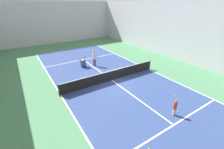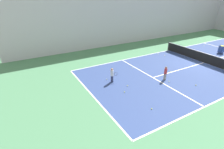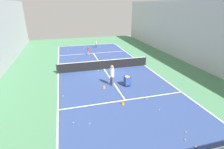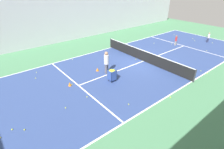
% 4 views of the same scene
% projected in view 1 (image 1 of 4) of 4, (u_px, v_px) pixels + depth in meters
% --- Properties ---
extents(ground_plane, '(39.11, 39.11, 0.00)m').
position_uv_depth(ground_plane, '(112.00, 80.00, 13.98)').
color(ground_plane, '#477F56').
extents(court_playing_area, '(9.47, 24.56, 0.00)m').
position_uv_depth(court_playing_area, '(112.00, 80.00, 13.98)').
color(court_playing_area, navy).
rests_on(court_playing_area, ground).
extents(line_baseline_far, '(9.47, 0.10, 0.00)m').
position_uv_depth(line_baseline_far, '(69.00, 49.00, 23.30)').
color(line_baseline_far, white).
rests_on(line_baseline_far, ground).
extents(line_sideline_left, '(0.10, 24.56, 0.00)m').
position_uv_depth(line_sideline_left, '(61.00, 96.00, 11.67)').
color(line_sideline_left, white).
rests_on(line_sideline_left, ground).
extents(line_sideline_right, '(0.10, 24.56, 0.00)m').
position_uv_depth(line_sideline_right, '(149.00, 69.00, 16.29)').
color(line_sideline_right, white).
rests_on(line_sideline_right, ground).
extents(line_service_near, '(9.47, 0.10, 0.00)m').
position_uv_depth(line_service_near, '(174.00, 125.00, 8.85)').
color(line_service_near, white).
rests_on(line_service_near, ground).
extents(line_service_far, '(9.47, 0.10, 0.00)m').
position_uv_depth(line_service_far, '(83.00, 60.00, 19.10)').
color(line_service_far, white).
rests_on(line_service_far, ground).
extents(line_centre_service, '(0.10, 13.51, 0.00)m').
position_uv_depth(line_centre_service, '(112.00, 80.00, 13.98)').
color(line_centre_service, white).
rests_on(line_centre_service, ground).
extents(hall_enclosure_right, '(0.15, 35.41, 6.92)m').
position_uv_depth(hall_enclosure_right, '(185.00, 32.00, 17.41)').
color(hall_enclosure_right, silver).
rests_on(hall_enclosure_right, ground).
extents(hall_enclosure_far, '(20.02, 0.15, 6.92)m').
position_uv_depth(hall_enclosure_far, '(57.00, 23.00, 25.87)').
color(hall_enclosure_far, silver).
rests_on(hall_enclosure_far, ground).
extents(tennis_net, '(9.77, 0.10, 1.01)m').
position_uv_depth(tennis_net, '(112.00, 75.00, 13.75)').
color(tennis_net, '#2D2D33').
rests_on(tennis_net, ground).
extents(coach_at_net, '(0.51, 0.68, 1.82)m').
position_uv_depth(coach_at_net, '(94.00, 57.00, 16.74)').
color(coach_at_net, '#4C4C56').
rests_on(coach_at_net, ground).
extents(child_midcourt, '(0.28, 0.28, 1.14)m').
position_uv_depth(child_midcourt, '(175.00, 107.00, 9.38)').
color(child_midcourt, gray).
rests_on(child_midcourt, ground).
extents(ball_cart, '(0.49, 0.52, 0.90)m').
position_uv_depth(ball_cart, '(83.00, 62.00, 16.65)').
color(ball_cart, '#2D478C').
rests_on(ball_cart, ground).
extents(training_cone_0, '(0.23, 0.23, 0.29)m').
position_uv_depth(training_cone_0, '(84.00, 57.00, 19.58)').
color(training_cone_0, orange).
rests_on(training_cone_0, ground).
extents(training_cone_1, '(0.23, 0.23, 0.26)m').
position_uv_depth(training_cone_1, '(99.00, 63.00, 17.78)').
color(training_cone_1, orange).
rests_on(training_cone_1, ground).
extents(tennis_ball_0, '(0.07, 0.07, 0.07)m').
position_uv_depth(tennis_ball_0, '(178.00, 112.00, 9.88)').
color(tennis_ball_0, yellow).
rests_on(tennis_ball_0, ground).
extents(tennis_ball_1, '(0.07, 0.07, 0.07)m').
position_uv_depth(tennis_ball_1, '(66.00, 58.00, 19.63)').
color(tennis_ball_1, yellow).
rests_on(tennis_ball_1, ground).
extents(tennis_ball_2, '(0.07, 0.07, 0.07)m').
position_uv_depth(tennis_ball_2, '(68.00, 110.00, 10.02)').
color(tennis_ball_2, yellow).
rests_on(tennis_ball_2, ground).
extents(tennis_ball_3, '(0.07, 0.07, 0.07)m').
position_uv_depth(tennis_ball_3, '(50.00, 81.00, 13.80)').
color(tennis_ball_3, yellow).
rests_on(tennis_ball_3, ground).
extents(tennis_ball_4, '(0.07, 0.07, 0.07)m').
position_uv_depth(tennis_ball_4, '(56.00, 69.00, 16.30)').
color(tennis_ball_4, yellow).
rests_on(tennis_ball_4, ground).
extents(tennis_ball_5, '(0.07, 0.07, 0.07)m').
position_uv_depth(tennis_ball_5, '(175.00, 96.00, 11.61)').
color(tennis_ball_5, yellow).
rests_on(tennis_ball_5, ground).
extents(tennis_ball_6, '(0.07, 0.07, 0.07)m').
position_uv_depth(tennis_ball_6, '(76.00, 108.00, 10.25)').
color(tennis_ball_6, yellow).
rests_on(tennis_ball_6, ground).
extents(tennis_ball_7, '(0.07, 0.07, 0.07)m').
position_uv_depth(tennis_ball_7, '(61.00, 52.00, 21.82)').
color(tennis_ball_7, yellow).
rests_on(tennis_ball_7, ground).
extents(tennis_ball_8, '(0.07, 0.07, 0.07)m').
position_uv_depth(tennis_ball_8, '(59.00, 54.00, 21.26)').
color(tennis_ball_8, yellow).
rests_on(tennis_ball_8, ground).
extents(tennis_ball_9, '(0.07, 0.07, 0.07)m').
position_uv_depth(tennis_ball_9, '(71.00, 61.00, 18.53)').
color(tennis_ball_9, yellow).
rests_on(tennis_ball_9, ground).
extents(tennis_ball_10, '(0.07, 0.07, 0.07)m').
position_uv_depth(tennis_ball_10, '(85.00, 58.00, 19.51)').
color(tennis_ball_10, yellow).
rests_on(tennis_ball_10, ground).
extents(tennis_ball_11, '(0.07, 0.07, 0.07)m').
position_uv_depth(tennis_ball_11, '(58.00, 52.00, 22.15)').
color(tennis_ball_11, yellow).
rests_on(tennis_ball_11, ground).
extents(tennis_ball_12, '(0.07, 0.07, 0.07)m').
position_uv_depth(tennis_ball_12, '(97.00, 52.00, 22.06)').
color(tennis_ball_12, yellow).
rests_on(tennis_ball_12, ground).
extents(tennis_ball_13, '(0.07, 0.07, 0.07)m').
position_uv_depth(tennis_ball_13, '(85.00, 102.00, 10.84)').
color(tennis_ball_13, yellow).
rests_on(tennis_ball_13, ground).
extents(tennis_ball_14, '(0.07, 0.07, 0.07)m').
position_uv_depth(tennis_ball_14, '(147.00, 106.00, 10.42)').
color(tennis_ball_14, yellow).
rests_on(tennis_ball_14, ground).
extents(tennis_ball_15, '(0.07, 0.07, 0.07)m').
position_uv_depth(tennis_ball_15, '(116.00, 77.00, 14.52)').
color(tennis_ball_15, yellow).
rests_on(tennis_ball_15, ground).
extents(tennis_ball_16, '(0.07, 0.07, 0.07)m').
position_uv_depth(tennis_ball_16, '(149.00, 148.00, 7.38)').
color(tennis_ball_16, yellow).
rests_on(tennis_ball_16, ground).
extents(tennis_ball_18, '(0.07, 0.07, 0.07)m').
position_uv_depth(tennis_ball_18, '(103.00, 51.00, 22.22)').
color(tennis_ball_18, yellow).
rests_on(tennis_ball_18, ground).
extents(tennis_ball_21, '(0.07, 0.07, 0.07)m').
position_uv_depth(tennis_ball_21, '(119.00, 57.00, 19.85)').
color(tennis_ball_21, yellow).
rests_on(tennis_ball_21, ground).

